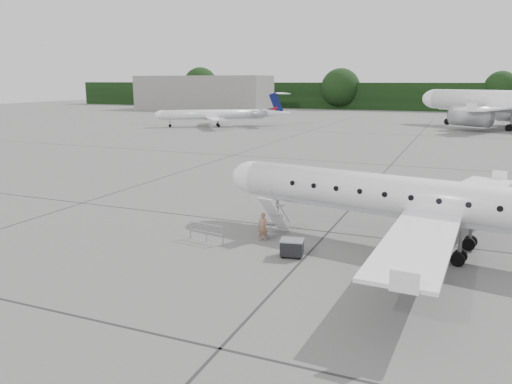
% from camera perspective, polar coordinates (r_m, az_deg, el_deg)
% --- Properties ---
extents(ground, '(320.00, 320.00, 0.00)m').
position_cam_1_polar(ground, '(25.30, 14.62, -7.72)').
color(ground, slate).
rests_on(ground, ground).
extents(treeline, '(260.00, 4.00, 8.00)m').
position_cam_1_polar(treeline, '(153.70, 21.93, 10.01)').
color(treeline, black).
rests_on(treeline, ground).
extents(terminal_building, '(40.00, 14.00, 10.00)m').
position_cam_1_polar(terminal_building, '(152.29, -6.06, 11.20)').
color(terminal_building, gray).
rests_on(terminal_building, ground).
extents(main_regional_jet, '(32.45, 25.84, 7.49)m').
position_cam_1_polar(main_regional_jet, '(26.54, 21.14, 1.18)').
color(main_regional_jet, white).
rests_on(main_regional_jet, ground).
extents(airstair, '(1.20, 2.20, 2.35)m').
position_cam_1_polar(airstair, '(28.27, 2.09, -2.66)').
color(airstair, white).
rests_on(airstair, ground).
extents(passenger, '(0.63, 0.47, 1.57)m').
position_cam_1_polar(passenger, '(27.39, 0.81, -3.99)').
color(passenger, '#885E4A').
rests_on(passenger, ground).
extents(safety_railing, '(2.19, 0.39, 1.00)m').
position_cam_1_polar(safety_railing, '(27.42, -5.71, -4.67)').
color(safety_railing, gray).
rests_on(safety_railing, ground).
extents(baggage_cart, '(1.25, 1.09, 0.96)m').
position_cam_1_polar(baggage_cart, '(25.08, 4.13, -6.36)').
color(baggage_cart, black).
rests_on(baggage_cart, ground).
extents(bg_narrowbody, '(47.25, 43.70, 13.80)m').
position_cam_1_polar(bg_narrowbody, '(100.74, 27.12, 10.30)').
color(bg_narrowbody, white).
rests_on(bg_narrowbody, ground).
extents(bg_regional_left, '(29.98, 27.68, 6.40)m').
position_cam_1_polar(bg_regional_left, '(96.15, -4.92, 9.35)').
color(bg_regional_left, white).
rests_on(bg_regional_left, ground).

